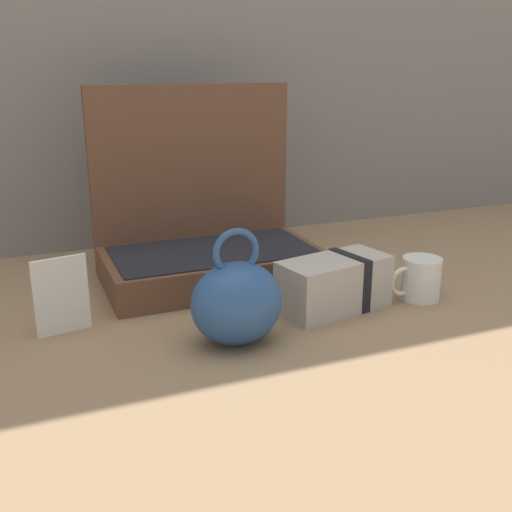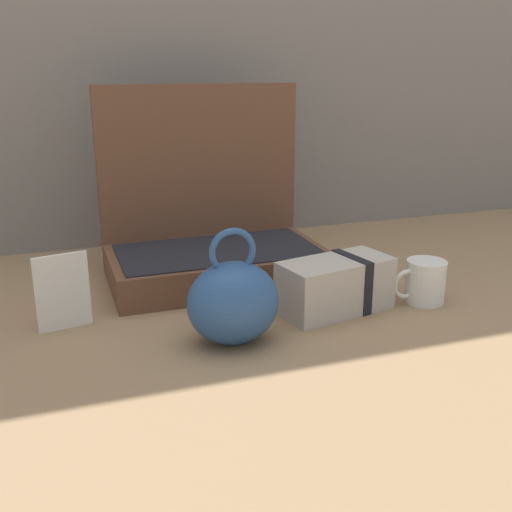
{
  "view_description": "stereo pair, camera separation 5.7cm",
  "coord_description": "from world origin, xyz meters",
  "views": [
    {
      "loc": [
        -0.42,
        -1.01,
        0.46
      ],
      "look_at": [
        -0.02,
        -0.02,
        0.12
      ],
      "focal_mm": 42.58,
      "sensor_mm": 36.0,
      "label": 1
    },
    {
      "loc": [
        -0.37,
        -1.03,
        0.46
      ],
      "look_at": [
        -0.02,
        -0.02,
        0.12
      ],
      "focal_mm": 42.58,
      "sensor_mm": 36.0,
      "label": 2
    }
  ],
  "objects": [
    {
      "name": "open_suitcase",
      "position": [
        -0.03,
        0.24,
        0.1
      ],
      "size": [
        0.47,
        0.28,
        0.42
      ],
      "color": "brown",
      "rests_on": "ground_plane"
    },
    {
      "name": "info_card_left",
      "position": [
        -0.36,
        0.04,
        0.07
      ],
      "size": [
        0.1,
        0.02,
        0.14
      ],
      "primitive_type": "cube",
      "rotation": [
        0.0,
        0.0,
        0.19
      ],
      "color": "silver",
      "rests_on": "ground_plane"
    },
    {
      "name": "cream_toiletry_bag",
      "position": [
        0.14,
        -0.04,
        0.05
      ],
      "size": [
        0.24,
        0.15,
        0.11
      ],
      "color": "#B2A899",
      "rests_on": "ground_plane"
    },
    {
      "name": "teal_pouch_handbag",
      "position": [
        -0.09,
        -0.12,
        0.08
      ],
      "size": [
        0.16,
        0.13,
        0.21
      ],
      "color": "#284C7F",
      "rests_on": "ground_plane"
    },
    {
      "name": "coffee_mug",
      "position": [
        0.33,
        -0.06,
        0.04
      ],
      "size": [
        0.12,
        0.08,
        0.09
      ],
      "color": "silver",
      "rests_on": "ground_plane"
    },
    {
      "name": "ground_plane",
      "position": [
        0.0,
        0.0,
        0.0
      ],
      "size": [
        6.0,
        6.0,
        0.0
      ],
      "primitive_type": "plane",
      "color": "#8C6D4C"
    }
  ]
}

